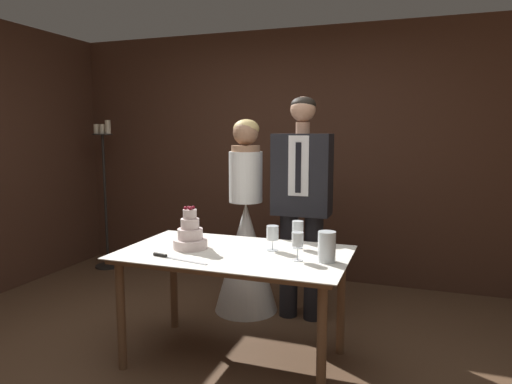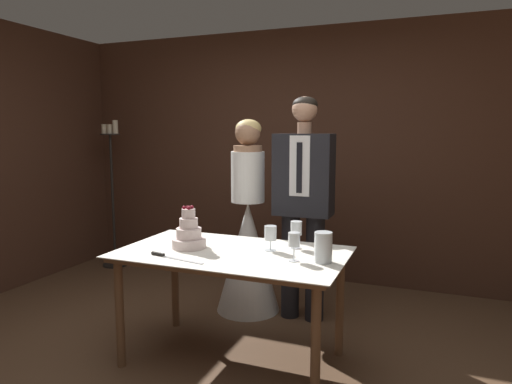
# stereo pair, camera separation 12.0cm
# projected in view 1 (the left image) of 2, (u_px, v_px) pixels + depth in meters

# --- Properties ---
(ground_plane) EXTENTS (40.00, 40.00, 0.00)m
(ground_plane) POSITION_uv_depth(u_px,v_px,m) (206.00, 380.00, 2.83)
(ground_plane) COLOR brown
(wall_back) EXTENTS (5.27, 0.12, 2.57)m
(wall_back) POSITION_uv_depth(u_px,v_px,m) (298.00, 155.00, 4.76)
(wall_back) COLOR #472B1E
(wall_back) RESTS_ON ground_plane
(cake_table) EXTENTS (1.48, 0.86, 0.75)m
(cake_table) POSITION_uv_depth(u_px,v_px,m) (234.00, 264.00, 2.99)
(cake_table) COLOR brown
(cake_table) RESTS_ON ground_plane
(tiered_cake) EXTENTS (0.23, 0.23, 0.29)m
(tiered_cake) POSITION_uv_depth(u_px,v_px,m) (190.00, 235.00, 3.05)
(tiered_cake) COLOR beige
(tiered_cake) RESTS_ON cake_table
(cake_knife) EXTENTS (0.41, 0.10, 0.02)m
(cake_knife) POSITION_uv_depth(u_px,v_px,m) (169.00, 257.00, 2.83)
(cake_knife) COLOR silver
(cake_knife) RESTS_ON cake_table
(wine_glass_near) EXTENTS (0.08, 0.08, 0.18)m
(wine_glass_near) POSITION_uv_depth(u_px,v_px,m) (298.00, 229.00, 3.06)
(wine_glass_near) COLOR silver
(wine_glass_near) RESTS_ON cake_table
(wine_glass_middle) EXTENTS (0.07, 0.07, 0.18)m
(wine_glass_middle) POSITION_uv_depth(u_px,v_px,m) (298.00, 240.00, 2.76)
(wine_glass_middle) COLOR silver
(wine_glass_middle) RESTS_ON cake_table
(wine_glass_far) EXTENTS (0.08, 0.08, 0.17)m
(wine_glass_far) POSITION_uv_depth(u_px,v_px,m) (273.00, 233.00, 2.99)
(wine_glass_far) COLOR silver
(wine_glass_far) RESTS_ON cake_table
(hurricane_candle) EXTENTS (0.11, 0.11, 0.19)m
(hurricane_candle) POSITION_uv_depth(u_px,v_px,m) (327.00, 247.00, 2.74)
(hurricane_candle) COLOR silver
(hurricane_candle) RESTS_ON cake_table
(bride) EXTENTS (0.54, 0.54, 1.63)m
(bride) POSITION_uv_depth(u_px,v_px,m) (246.00, 242.00, 3.88)
(bride) COLOR white
(bride) RESTS_ON ground_plane
(groom) EXTENTS (0.46, 0.25, 1.80)m
(groom) POSITION_uv_depth(u_px,v_px,m) (302.00, 197.00, 3.66)
(groom) COLOR black
(groom) RESTS_ON ground_plane
(candle_stand) EXTENTS (0.28, 0.28, 1.65)m
(candle_stand) POSITION_uv_depth(u_px,v_px,m) (105.00, 196.00, 5.09)
(candle_stand) COLOR black
(candle_stand) RESTS_ON ground_plane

